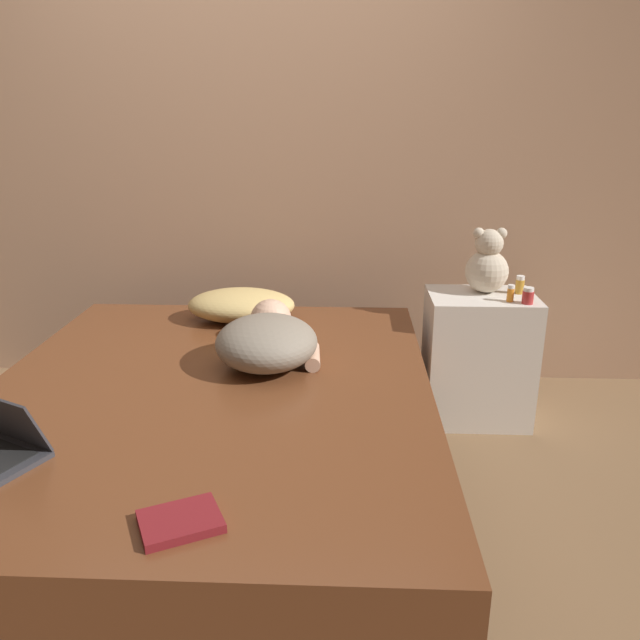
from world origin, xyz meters
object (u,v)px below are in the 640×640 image
at_px(person_lying, 268,339).
at_px(bottle_amber, 520,285).
at_px(pillow, 242,305).
at_px(bottle_orange, 511,293).
at_px(book, 180,521).
at_px(teddy_bear, 487,265).
at_px(bottle_red, 528,296).

height_order(person_lying, bottle_amber, bottle_amber).
xyz_separation_m(pillow, person_lying, (0.19, -0.52, 0.02)).
height_order(bottle_orange, book, bottle_orange).
height_order(pillow, book, pillow).
height_order(teddy_bear, bottle_red, teddy_bear).
bearing_deg(pillow, bottle_red, -5.49).
distance_m(person_lying, bottle_amber, 1.27).
distance_m(pillow, book, 1.59).
height_order(person_lying, teddy_bear, teddy_bear).
bearing_deg(teddy_bear, bottle_red, -50.18).
distance_m(person_lying, teddy_bear, 1.15).
xyz_separation_m(bottle_orange, book, (-1.15, -1.49, -0.17)).
bearing_deg(bottle_red, pillow, 174.51).
bearing_deg(pillow, bottle_orange, -4.50).
bearing_deg(teddy_bear, bottle_amber, -6.92).
xyz_separation_m(person_lying, book, (-0.09, -1.07, -0.09)).
bearing_deg(bottle_red, person_lying, -160.91).
xyz_separation_m(pillow, bottle_orange, (1.26, -0.10, 0.10)).
distance_m(bottle_red, book, 1.91).
relative_size(bottle_red, book, 0.31).
bearing_deg(teddy_bear, book, -123.09).
distance_m(pillow, bottle_red, 1.34).
bearing_deg(book, person_lying, 85.27).
relative_size(bottle_red, bottle_amber, 0.86).
bearing_deg(bottle_red, bottle_orange, 158.04).
relative_size(pillow, bottle_orange, 6.52).
xyz_separation_m(pillow, bottle_amber, (1.33, 0.04, 0.11)).
height_order(person_lying, book, person_lying).
bearing_deg(bottle_amber, book, -127.10).
xyz_separation_m(bottle_amber, book, (-1.23, -1.63, -0.17)).
height_order(bottle_orange, bottle_red, bottle_orange).
height_order(bottle_amber, book, bottle_amber).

